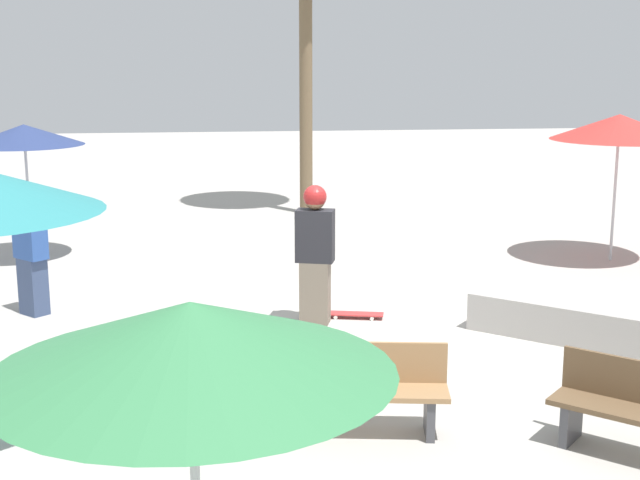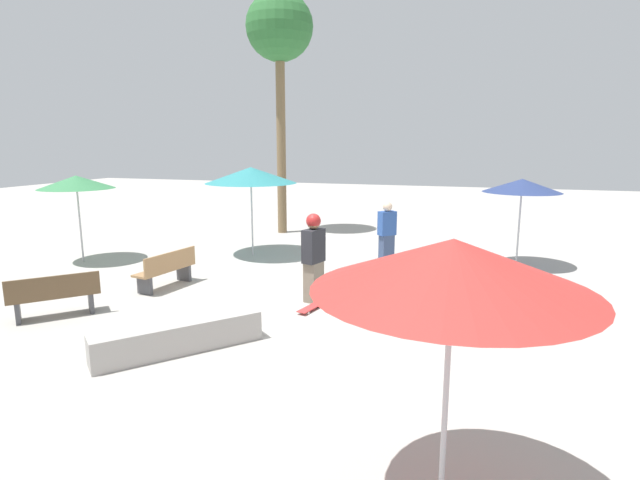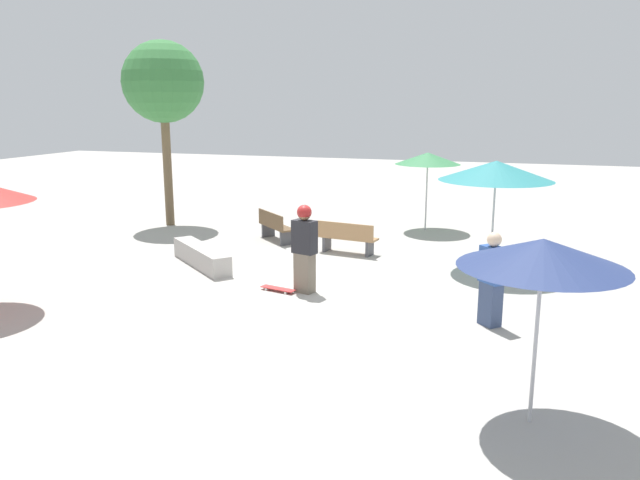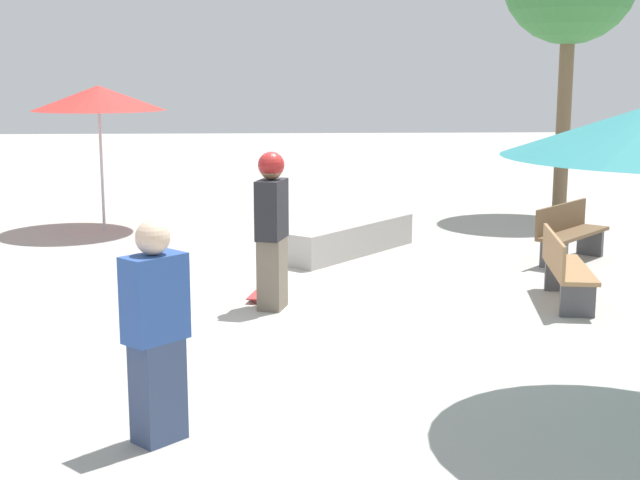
# 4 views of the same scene
# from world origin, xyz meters

# --- Properties ---
(ground_plane) EXTENTS (60.00, 60.00, 0.00)m
(ground_plane) POSITION_xyz_m (0.00, 0.00, 0.00)
(ground_plane) COLOR #ADA8A0
(skater_main) EXTENTS (0.55, 0.41, 1.87)m
(skater_main) POSITION_xyz_m (0.25, -0.53, 1.01)
(skater_main) COLOR #726656
(skater_main) RESTS_ON ground_plane
(skateboard) EXTENTS (0.82, 0.38, 0.07)m
(skateboard) POSITION_xyz_m (-0.30, -0.67, 0.06)
(skateboard) COLOR red
(skateboard) RESTS_ON ground_plane
(concrete_ledge) EXTENTS (2.34, 2.09, 0.49)m
(concrete_ledge) POSITION_xyz_m (-2.86, 0.70, 0.24)
(concrete_ledge) COLOR #A8A39E
(concrete_ledge) RESTS_ON ground_plane
(bench_near) EXTENTS (1.65, 0.69, 0.85)m
(bench_near) POSITION_xyz_m (0.19, 3.01, 0.43)
(bench_near) COLOR #47474C
(bench_near) RESTS_ON ground_plane
(bench_far) EXTENTS (1.47, 1.41, 0.85)m
(bench_far) POSITION_xyz_m (-2.19, 3.85, 0.43)
(bench_far) COLOR #47474C
(bench_far) RESTS_ON ground_plane
(shade_umbrella_teal) EXTENTS (2.65, 2.65, 2.60)m
(shade_umbrella_teal) POSITION_xyz_m (3.88, 2.58, 2.37)
(shade_umbrella_teal) COLOR #B7B7BC
(shade_umbrella_teal) RESTS_ON ground_plane
(shade_umbrella_green) EXTENTS (2.00, 2.00, 2.41)m
(shade_umbrella_green) POSITION_xyz_m (1.68, 6.79, 2.23)
(shade_umbrella_green) COLOR #B7B7BC
(shade_umbrella_green) RESTS_ON ground_plane
(shade_umbrella_navy) EXTENTS (2.01, 2.01, 2.36)m
(shade_umbrella_navy) POSITION_xyz_m (4.77, -4.80, 2.18)
(shade_umbrella_navy) COLOR #B7B7BC
(shade_umbrella_navy) RESTS_ON ground_plane
(shade_umbrella_red) EXTENTS (2.31, 2.31, 2.54)m
(shade_umbrella_red) POSITION_xyz_m (-5.29, -3.56, 2.32)
(shade_umbrella_red) COLOR #B7B7BC
(shade_umbrella_red) RESTS_ON ground_plane
(palm_tree_far_back) EXTENTS (2.35, 2.35, 8.42)m
(palm_tree_far_back) POSITION_xyz_m (7.72, 3.18, 7.04)
(palm_tree_far_back) COLOR brown
(palm_tree_far_back) RESTS_ON ground_plane
(bystander_watching) EXTENTS (0.51, 0.51, 1.71)m
(bystander_watching) POSITION_xyz_m (4.08, -1.38, 0.85)
(bystander_watching) COLOR #38476B
(bystander_watching) RESTS_ON ground_plane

